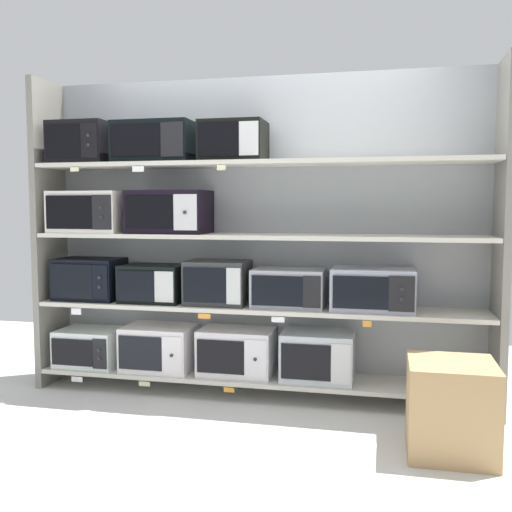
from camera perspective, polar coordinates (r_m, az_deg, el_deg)
The scene contains 33 objects.
ground at distance 3.42m, azimuth -3.91°, elevation -18.83°, with size 7.20×6.00×0.02m, color silver.
back_panel at distance 4.32m, azimuth 0.67°, elevation 2.11°, with size 3.40×0.04×2.31m, color #9EA3A8.
upright_left at distance 4.73m, azimuth -19.63°, elevation 2.07°, with size 0.05×0.42×2.31m, color gray.
upright_right at distance 4.06m, azimuth 23.02°, elevation 1.55°, with size 0.05×0.42×2.31m, color gray.
shelf_0 at distance 4.28m, azimuth 0.00°, elevation -11.83°, with size 3.20×0.42×0.03m, color beige.
microwave_0 at distance 4.68m, azimuth -15.96°, elevation -8.59°, with size 0.47×0.38×0.28m.
microwave_1 at distance 4.44m, azimuth -9.47°, elevation -8.87°, with size 0.51×0.39×0.33m.
microwave_2 at distance 4.26m, azimuth -1.90°, elevation -9.38°, with size 0.53×0.35×0.33m.
microwave_3 at distance 4.15m, azimuth 6.12°, elevation -9.73°, with size 0.50×0.38×0.34m.
price_tag_0 at distance 4.56m, azimuth -17.18°, elevation -11.50°, with size 0.09×0.00×0.04m, color white.
price_tag_1 at distance 4.32m, azimuth -10.91°, elevation -12.24°, with size 0.08×0.00×0.03m, color beige.
price_tag_2 at distance 4.12m, azimuth -2.67°, elevation -13.01°, with size 0.08×0.00×0.03m, color orange.
shelf_1 at distance 4.16m, azimuth 0.00°, elevation -5.09°, with size 3.20×0.42×0.03m, color beige.
microwave_4 at distance 4.59m, azimuth -16.03°, elevation -2.17°, with size 0.48×0.35×0.31m.
microwave_5 at distance 4.37m, azimuth -10.05°, elevation -2.66°, with size 0.45×0.33×0.27m.
microwave_6 at distance 4.20m, azimuth -3.79°, elevation -2.62°, with size 0.44×0.34×0.32m.
microwave_7 at distance 4.08m, azimuth 3.25°, elevation -3.15°, with size 0.50×0.33×0.27m.
microwave_8 at distance 4.03m, azimuth 11.42°, elevation -3.20°, with size 0.56×0.39×0.29m.
price_tag_3 at distance 4.44m, azimuth -17.26°, elevation -5.23°, with size 0.08×0.00×0.05m, color white.
price_tag_4 at distance 4.04m, azimuth -5.11°, elevation -5.92°, with size 0.09×0.00×0.03m, color orange.
price_tag_5 at distance 3.92m, azimuth 2.17°, elevation -6.27°, with size 0.09×0.00×0.04m, color white.
price_tag_6 at distance 3.86m, azimuth 10.87°, elevation -6.56°, with size 0.06×0.00×0.04m, color orange.
shelf_2 at distance 4.10m, azimuth 0.00°, elevation 1.95°, with size 3.20×0.42×0.03m, color beige.
microwave_9 at distance 4.54m, azimuth -15.86°, elevation 4.18°, with size 0.54×0.42×0.31m.
microwave_10 at distance 4.28m, azimuth -8.49°, elevation 4.31°, with size 0.56×0.39×0.31m.
shelf_3 at distance 4.11m, azimuth 0.00°, elevation 9.07°, with size 3.20×0.42×0.03m, color beige.
microwave_11 at distance 4.59m, azimuth -16.60°, elevation 10.55°, with size 0.44×0.38×0.31m.
microwave_12 at distance 4.34m, azimuth -9.83°, elevation 10.92°, with size 0.57×0.37×0.29m.
microwave_13 at distance 4.15m, azimuth -2.24°, elevation 11.18°, with size 0.45×0.34×0.28m.
price_tag_7 at distance 4.37m, azimuth -17.41°, elevation 8.13°, with size 0.07×0.00×0.03m, color beige.
price_tag_8 at distance 4.15m, azimuth -11.51°, elevation 8.39°, with size 0.09×0.00×0.04m, color white.
price_tag_9 at distance 3.94m, azimuth -3.43°, elevation 8.68°, with size 0.06×0.00×0.04m, color beige.
shipping_carton at distance 3.47m, azimuth 18.62°, elevation -13.96°, with size 0.47×0.47×0.51m, color tan.
Camera 1 is at (0.90, -3.99, 1.36)m, focal length 40.70 mm.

